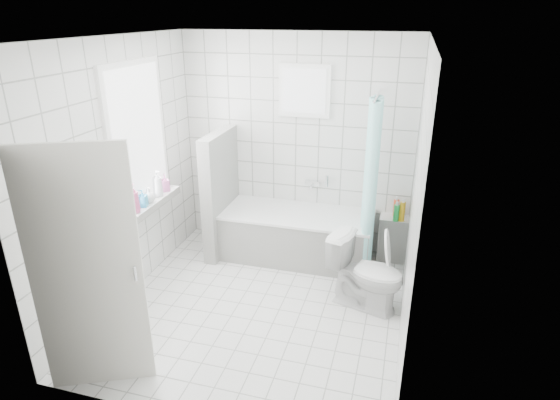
% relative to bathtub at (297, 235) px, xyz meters
% --- Properties ---
extents(ground, '(3.00, 3.00, 0.00)m').
position_rel_bathtub_xyz_m(ground, '(-0.12, -1.12, -0.29)').
color(ground, white).
rests_on(ground, ground).
extents(ceiling, '(3.00, 3.00, 0.00)m').
position_rel_bathtub_xyz_m(ceiling, '(-0.12, -1.12, 2.31)').
color(ceiling, white).
rests_on(ceiling, ground).
extents(wall_back, '(2.80, 0.02, 2.60)m').
position_rel_bathtub_xyz_m(wall_back, '(-0.12, 0.38, 1.01)').
color(wall_back, white).
rests_on(wall_back, ground).
extents(wall_front, '(2.80, 0.02, 2.60)m').
position_rel_bathtub_xyz_m(wall_front, '(-0.12, -2.62, 1.01)').
color(wall_front, white).
rests_on(wall_front, ground).
extents(wall_left, '(0.02, 3.00, 2.60)m').
position_rel_bathtub_xyz_m(wall_left, '(-1.52, -1.12, 1.01)').
color(wall_left, white).
rests_on(wall_left, ground).
extents(wall_right, '(0.02, 3.00, 2.60)m').
position_rel_bathtub_xyz_m(wall_right, '(1.28, -1.12, 1.01)').
color(wall_right, white).
rests_on(wall_right, ground).
extents(window_left, '(0.01, 0.90, 1.40)m').
position_rel_bathtub_xyz_m(window_left, '(-1.48, -0.82, 1.31)').
color(window_left, white).
rests_on(window_left, wall_left).
extents(window_back, '(0.50, 0.01, 0.50)m').
position_rel_bathtub_xyz_m(window_back, '(-0.02, 0.33, 1.66)').
color(window_back, white).
rests_on(window_back, wall_back).
extents(window_sill, '(0.18, 1.02, 0.08)m').
position_rel_bathtub_xyz_m(window_sill, '(-1.43, -0.82, 0.57)').
color(window_sill, white).
rests_on(window_sill, wall_left).
extents(door, '(0.74, 0.37, 2.00)m').
position_rel_bathtub_xyz_m(door, '(-1.01, -2.44, 0.71)').
color(door, silver).
rests_on(door, ground).
extents(bathtub, '(1.77, 0.77, 0.58)m').
position_rel_bathtub_xyz_m(bathtub, '(0.00, 0.00, 0.00)').
color(bathtub, white).
rests_on(bathtub, ground).
extents(partition_wall, '(0.15, 0.85, 1.50)m').
position_rel_bathtub_xyz_m(partition_wall, '(-0.95, -0.05, 0.46)').
color(partition_wall, white).
rests_on(partition_wall, ground).
extents(tiled_ledge, '(0.40, 0.24, 0.55)m').
position_rel_bathtub_xyz_m(tiled_ledge, '(1.15, 0.26, -0.02)').
color(tiled_ledge, white).
rests_on(tiled_ledge, ground).
extents(toilet, '(0.83, 0.61, 0.76)m').
position_rel_bathtub_xyz_m(toilet, '(0.91, -0.81, 0.09)').
color(toilet, white).
rests_on(toilet, ground).
extents(curtain_rod, '(0.02, 0.80, 0.02)m').
position_rel_bathtub_xyz_m(curtain_rod, '(0.83, -0.02, 1.71)').
color(curtain_rod, silver).
rests_on(curtain_rod, wall_back).
extents(shower_curtain, '(0.14, 0.48, 1.78)m').
position_rel_bathtub_xyz_m(shower_curtain, '(0.83, -0.15, 0.81)').
color(shower_curtain, '#4FE8DD').
rests_on(shower_curtain, curtain_rod).
extents(tub_faucet, '(0.18, 0.06, 0.06)m').
position_rel_bathtub_xyz_m(tub_faucet, '(0.10, 0.34, 0.56)').
color(tub_faucet, silver).
rests_on(tub_faucet, wall_back).
extents(sill_bottles, '(0.15, 0.76, 0.30)m').
position_rel_bathtub_xyz_m(sill_bottles, '(-1.42, -0.86, 0.73)').
color(sill_bottles, '#CA4E82').
rests_on(sill_bottles, window_sill).
extents(ledge_bottles, '(0.14, 0.20, 0.23)m').
position_rel_bathtub_xyz_m(ledge_bottles, '(1.15, 0.21, 0.37)').
color(ledge_bottles, '#EC461B').
rests_on(ledge_bottles, tiled_ledge).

